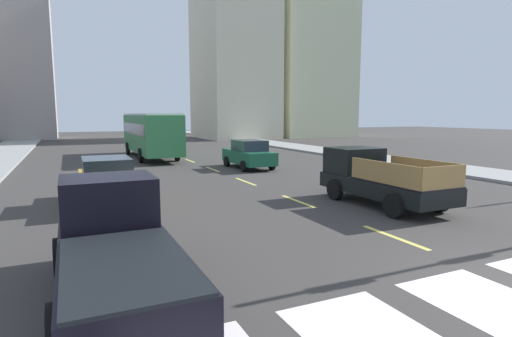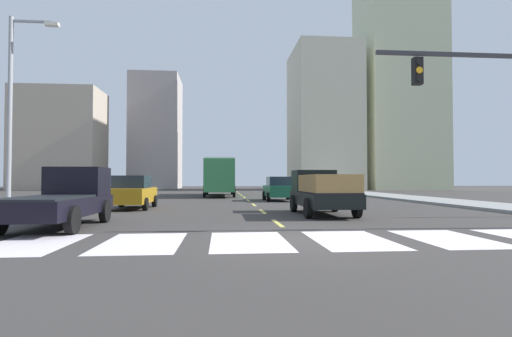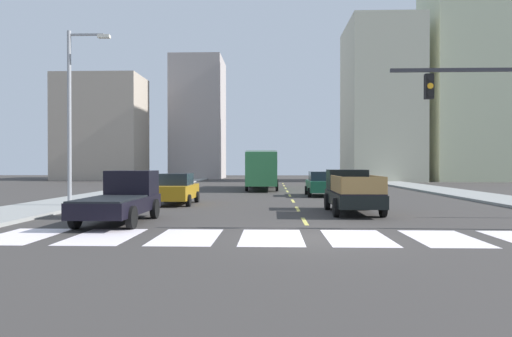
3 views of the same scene
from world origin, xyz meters
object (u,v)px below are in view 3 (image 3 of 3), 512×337
(pickup_stakebed, at_px, (351,192))
(streetlight_left, at_px, (72,110))
(city_bus, at_px, (263,167))
(pickup_dark, at_px, (123,198))
(sedan_near_left, at_px, (177,189))
(sedan_near_right, at_px, (321,184))

(pickup_stakebed, relative_size, streetlight_left, 0.58)
(pickup_stakebed, height_order, streetlight_left, streetlight_left)
(pickup_stakebed, relative_size, city_bus, 0.48)
(pickup_dark, bearing_deg, sedan_near_left, 84.17)
(pickup_stakebed, height_order, pickup_dark, same)
(pickup_dark, xyz_separation_m, sedan_near_right, (9.22, 14.83, -0.06))
(sedan_near_left, bearing_deg, pickup_stakebed, -24.18)
(city_bus, xyz_separation_m, sedan_near_right, (4.27, -8.59, -1.09))
(pickup_dark, height_order, streetlight_left, streetlight_left)
(pickup_stakebed, distance_m, city_bus, 20.12)
(pickup_dark, relative_size, sedan_near_right, 1.18)
(pickup_stakebed, relative_size, pickup_dark, 1.00)
(sedan_near_left, xyz_separation_m, streetlight_left, (-4.86, -2.27, 4.11))
(pickup_stakebed, xyz_separation_m, city_bus, (-4.51, 19.58, 1.02))
(sedan_near_left, distance_m, sedan_near_right, 11.25)
(pickup_dark, distance_m, streetlight_left, 8.07)
(sedan_near_left, bearing_deg, streetlight_left, -155.71)
(pickup_dark, distance_m, sedan_near_left, 7.74)
(sedan_near_left, xyz_separation_m, sedan_near_right, (8.72, 7.11, 0.00))
(sedan_near_right, relative_size, streetlight_left, 0.49)
(city_bus, xyz_separation_m, streetlight_left, (-9.31, -17.97, 3.02))
(sedan_near_left, distance_m, streetlight_left, 6.76)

